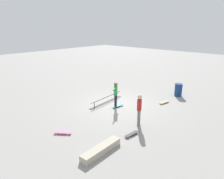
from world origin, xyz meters
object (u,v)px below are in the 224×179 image
Objects in this scene: skate_ledge at (101,150)px; trash_bin at (178,90)px; skateboard_main at (118,106)px; loose_skateboard_natural at (164,102)px; loose_skateboard_black at (132,134)px; loose_skateboard_pink at (63,133)px; grind_rail at (106,100)px; bystander_red_shirt at (139,108)px; skater_main at (116,93)px.

trash_bin is at bearing -174.92° from skate_ledge.
skateboard_main is 0.99× the size of loose_skateboard_natural.
loose_skateboard_black and loose_skateboard_pink have the same top height.
bystander_red_shirt is at bearing 65.64° from grind_rail.
skater_main is 2.59m from bystander_red_shirt.
skate_ledge is 2.14× the size of trash_bin.
loose_skateboard_black is at bearing 57.13° from skateboard_main.
skate_ledge is 2.58× the size of loose_skateboard_pink.
skateboard_main is 0.49× the size of bystander_red_shirt.
bystander_red_shirt is at bearing 70.06° from skateboard_main.
skate_ledge is 2.38× the size of loose_skateboard_natural.
grind_rail is at bearing 64.84° from loose_skateboard_black.
loose_skateboard_pink is at bearing 135.72° from loose_skateboard_black.
grind_rail is 1.09m from skateboard_main.
skater_main is 1.98× the size of loose_skateboard_natural.
loose_skateboard_black is at bearing 21.43° from loose_skateboard_natural.
skate_ledge is 8.66m from trash_bin.
skate_ledge is at bearing 162.76° from bystander_red_shirt.
skater_main is 4.18m from loose_skateboard_pink.
bystander_red_shirt reaches higher than skater_main.
loose_skateboard_pink is at bearing -10.44° from trash_bin.
skateboard_main is (-4.12, -2.63, -0.07)m from skate_ledge.
skate_ledge reaches higher than loose_skateboard_black.
loose_skateboard_natural is at bearing -63.83° from skater_main.
loose_skateboard_natural is 0.90× the size of trash_bin.
loose_skateboard_natural is at bearing -0.54° from trash_bin.
skater_main reaches higher than skateboard_main.
skate_ledge is 3.07m from bystander_red_shirt.
loose_skateboard_black is 4.82m from loose_skateboard_natural.
trash_bin is (-5.67, -0.52, -0.48)m from bystander_red_shirt.
trash_bin is (-4.51, 1.86, 0.38)m from skateboard_main.
loose_skateboard_black is 0.89× the size of trash_bin.
loose_skateboard_pink is at bearing -2.39° from loose_skateboard_natural.
loose_skateboard_natural is 2.02m from trash_bin.
loose_skateboard_black is at bearing 176.34° from bystander_red_shirt.
loose_skateboard_black is (2.30, 3.81, -0.10)m from grind_rail.
loose_skateboard_natural is (-2.52, 1.84, 0.00)m from skateboard_main.
loose_skateboard_black is 0.99× the size of loose_skateboard_natural.
skate_ledge is 4.89m from skateboard_main.
skater_main is at bearing -145.92° from skate_ledge.
skateboard_main is 4.28m from loose_skateboard_pink.
skater_main is 3.41m from loose_skateboard_natural.
loose_skateboard_black is at bearing -155.56° from skater_main.
bystander_red_shirt is 1.81× the size of trash_bin.
skateboard_main is 1.08× the size of loose_skateboard_pink.
skater_main is 1.99× the size of skateboard_main.
loose_skateboard_black is 3.23m from loose_skateboard_pink.
skateboard_main is 3.12m from loose_skateboard_natural.
skater_main is 1.78× the size of trash_bin.
grind_rail reaches higher than skateboard_main.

